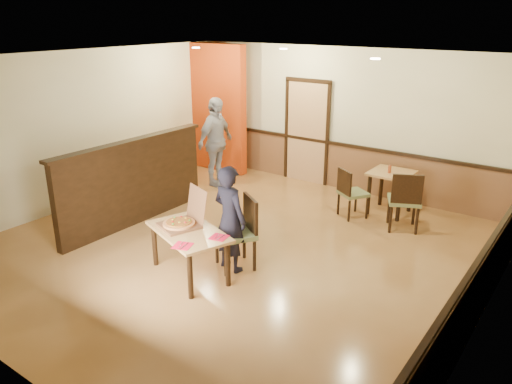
% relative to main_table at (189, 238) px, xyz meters
% --- Properties ---
extents(floor, '(7.00, 7.00, 0.00)m').
position_rel_main_table_xyz_m(floor, '(-0.02, 1.01, -0.56)').
color(floor, '#BA8348').
rests_on(floor, ground).
extents(ceiling, '(7.00, 7.00, 0.00)m').
position_rel_main_table_xyz_m(ceiling, '(-0.02, 1.01, 2.24)').
color(ceiling, black).
rests_on(ceiling, wall_back).
extents(wall_back, '(7.00, 0.00, 7.00)m').
position_rel_main_table_xyz_m(wall_back, '(-0.02, 4.51, 0.84)').
color(wall_back, '#F9F3C3').
rests_on(wall_back, floor).
extents(wall_left, '(0.00, 7.00, 7.00)m').
position_rel_main_table_xyz_m(wall_left, '(-3.52, 1.01, 0.84)').
color(wall_left, '#F9F3C3').
rests_on(wall_left, floor).
extents(wall_right, '(0.00, 7.00, 7.00)m').
position_rel_main_table_xyz_m(wall_right, '(3.48, 1.01, 0.84)').
color(wall_right, '#F9F3C3').
rests_on(wall_right, floor).
extents(wainscot_back, '(7.00, 0.04, 0.90)m').
position_rel_main_table_xyz_m(wainscot_back, '(-0.02, 4.48, -0.11)').
color(wainscot_back, brown).
rests_on(wainscot_back, floor).
extents(chair_rail_back, '(7.00, 0.06, 0.06)m').
position_rel_main_table_xyz_m(chair_rail_back, '(-0.02, 4.46, 0.36)').
color(chair_rail_back, black).
rests_on(chair_rail_back, wall_back).
extents(wainscot_right, '(0.04, 7.00, 0.90)m').
position_rel_main_table_xyz_m(wainscot_right, '(3.45, 1.01, -0.11)').
color(wainscot_right, brown).
rests_on(wainscot_right, floor).
extents(chair_rail_right, '(0.06, 7.00, 0.06)m').
position_rel_main_table_xyz_m(chair_rail_right, '(3.43, 1.01, 0.36)').
color(chair_rail_right, black).
rests_on(chair_rail_right, wall_right).
extents(back_door, '(0.90, 0.06, 2.10)m').
position_rel_main_table_xyz_m(back_door, '(-0.82, 4.47, 0.49)').
color(back_door, tan).
rests_on(back_door, wall_back).
extents(booth_partition, '(0.20, 3.10, 1.44)m').
position_rel_main_table_xyz_m(booth_partition, '(-2.02, 0.81, 0.18)').
color(booth_partition, black).
rests_on(booth_partition, floor).
extents(red_accent_panel, '(1.60, 0.20, 2.78)m').
position_rel_main_table_xyz_m(red_accent_panel, '(-2.92, 4.01, 0.84)').
color(red_accent_panel, '#B0360C').
rests_on(red_accent_panel, floor).
extents(spot_a, '(0.14, 0.14, 0.02)m').
position_rel_main_table_xyz_m(spot_a, '(-2.32, 2.81, 2.22)').
color(spot_a, '#FFD3B2').
rests_on(spot_a, ceiling).
extents(spot_b, '(0.14, 0.14, 0.02)m').
position_rel_main_table_xyz_m(spot_b, '(-0.82, 3.51, 2.22)').
color(spot_b, '#FFD3B2').
rests_on(spot_b, ceiling).
extents(spot_c, '(0.14, 0.14, 0.02)m').
position_rel_main_table_xyz_m(spot_c, '(1.38, 2.51, 2.22)').
color(spot_c, '#FFD3B2').
rests_on(spot_c, ceiling).
extents(main_table, '(1.41, 1.08, 0.66)m').
position_rel_main_table_xyz_m(main_table, '(0.00, 0.00, 0.00)').
color(main_table, tan).
rests_on(main_table, floor).
extents(diner_chair, '(0.70, 0.70, 1.02)m').
position_rel_main_table_xyz_m(diner_chair, '(0.40, 0.61, -0.00)').
color(diner_chair, olive).
rests_on(diner_chair, floor).
extents(side_chair_left, '(0.60, 0.60, 0.88)m').
position_rel_main_table_xyz_m(side_chair_left, '(0.84, 3.16, -0.08)').
color(side_chair_left, olive).
rests_on(side_chair_left, floor).
extents(side_chair_right, '(0.67, 0.67, 1.01)m').
position_rel_main_table_xyz_m(side_chair_right, '(1.81, 3.15, -0.01)').
color(side_chair_right, olive).
rests_on(side_chair_right, floor).
extents(side_table, '(0.72, 0.72, 0.76)m').
position_rel_main_table_xyz_m(side_table, '(1.33, 3.77, 0.03)').
color(side_table, tan).
rests_on(side_table, floor).
extents(diner, '(0.59, 0.43, 1.50)m').
position_rel_main_table_xyz_m(diner, '(0.33, 0.47, 0.19)').
color(diner, black).
rests_on(diner, floor).
extents(passerby, '(0.53, 1.10, 1.82)m').
position_rel_main_table_xyz_m(passerby, '(-2.20, 3.17, 0.35)').
color(passerby, '#97969E').
rests_on(passerby, floor).
extents(pizza_box, '(0.64, 0.69, 0.51)m').
position_rel_main_table_xyz_m(pizza_box, '(-0.17, 0.06, 0.17)').
color(pizza_box, brown).
rests_on(pizza_box, main_table).
extents(pizza, '(0.50, 0.50, 0.03)m').
position_rel_main_table_xyz_m(pizza, '(-0.19, 0.01, 0.16)').
color(pizza, '#E89A54').
rests_on(pizza, pizza_box).
extents(napkin_near, '(0.28, 0.28, 0.01)m').
position_rel_main_table_xyz_m(napkin_near, '(0.26, -0.39, 0.11)').
color(napkin_near, red).
rests_on(napkin_near, main_table).
extents(napkin_far, '(0.25, 0.25, 0.01)m').
position_rel_main_table_xyz_m(napkin_far, '(0.47, 0.07, 0.11)').
color(napkin_far, red).
rests_on(napkin_far, main_table).
extents(condiment, '(0.06, 0.06, 0.14)m').
position_rel_main_table_xyz_m(condiment, '(1.31, 3.69, 0.28)').
color(condiment, '#9A3E1C').
rests_on(condiment, side_table).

